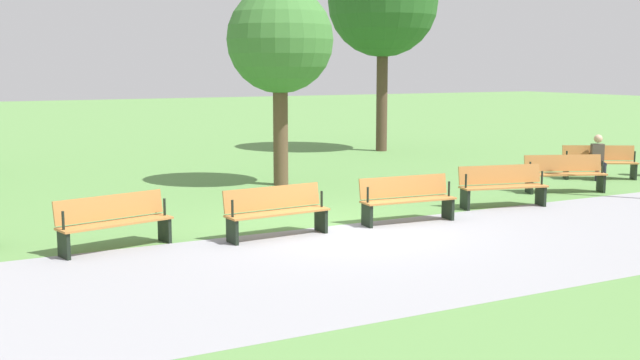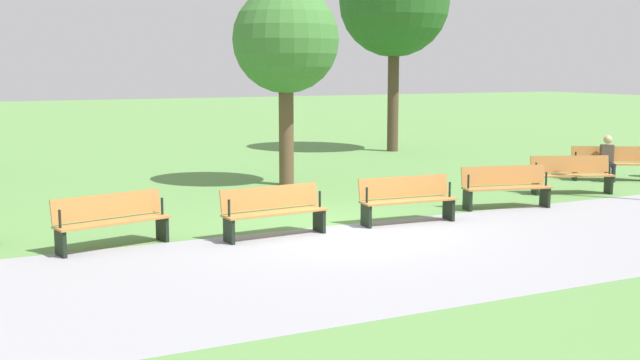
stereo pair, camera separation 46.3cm
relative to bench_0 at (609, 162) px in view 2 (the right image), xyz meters
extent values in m
plane|color=#5B8C47|center=(9.30, 2.58, -0.48)|extent=(120.00, 120.00, 0.00)
cube|color=#939399|center=(9.30, 4.67, -0.48)|extent=(34.20, 5.16, 0.01)
cube|color=#B27538|center=(0.04, 0.06, -0.03)|extent=(1.87, 1.35, 0.04)
cube|color=#B27538|center=(-0.07, -0.11, 0.21)|extent=(1.70, 1.06, 0.40)
cube|color=black|center=(0.81, -0.39, -0.26)|extent=(0.24, 0.35, 0.43)
cylinder|color=black|center=(0.82, -0.38, 0.13)|extent=(0.06, 0.06, 0.30)
cube|color=#B27538|center=(2.53, 1.28, -0.03)|extent=(1.94, 1.12, 0.04)
cube|color=#B27538|center=(2.45, 1.09, 0.21)|extent=(1.82, 0.81, 0.40)
cube|color=black|center=(1.69, 1.61, -0.26)|extent=(0.19, 0.37, 0.43)
cylinder|color=black|center=(1.70, 1.63, 0.13)|extent=(0.06, 0.06, 0.30)
cube|color=black|center=(3.36, 0.95, -0.26)|extent=(0.19, 0.37, 0.43)
cylinder|color=black|center=(3.37, 0.97, 0.13)|extent=(0.06, 0.06, 0.30)
cube|color=#B27538|center=(5.17, 2.11, -0.03)|extent=(1.96, 0.86, 0.04)
cube|color=#B27538|center=(5.13, 1.91, 0.21)|extent=(1.89, 0.53, 0.40)
cube|color=black|center=(4.30, 2.31, -0.26)|extent=(0.14, 0.38, 0.43)
cylinder|color=black|center=(4.30, 2.33, 0.13)|extent=(0.05, 0.05, 0.30)
cube|color=black|center=(6.04, 1.91, -0.26)|extent=(0.14, 0.38, 0.43)
cylinder|color=black|center=(6.05, 1.92, 0.13)|extent=(0.05, 0.05, 0.30)
cube|color=#B27538|center=(7.91, 2.53, -0.03)|extent=(1.94, 0.58, 0.04)
cube|color=#B27538|center=(7.90, 2.33, 0.21)|extent=(1.92, 0.25, 0.40)
cube|color=black|center=(7.02, 2.59, -0.26)|extent=(0.09, 0.38, 0.43)
cylinder|color=black|center=(7.02, 2.61, 0.13)|extent=(0.05, 0.05, 0.30)
cube|color=black|center=(8.81, 2.46, -0.26)|extent=(0.09, 0.38, 0.43)
cylinder|color=black|center=(8.81, 2.48, 0.13)|extent=(0.05, 0.05, 0.30)
cube|color=#B27538|center=(10.68, 2.53, -0.03)|extent=(1.94, 0.58, 0.04)
cube|color=#B27538|center=(10.70, 2.33, 0.21)|extent=(1.92, 0.25, 0.40)
cube|color=black|center=(9.79, 2.46, -0.26)|extent=(0.09, 0.38, 0.43)
cylinder|color=black|center=(9.79, 2.48, 0.13)|extent=(0.05, 0.05, 0.30)
cube|color=black|center=(11.58, 2.59, -0.26)|extent=(0.09, 0.38, 0.43)
cylinder|color=black|center=(11.58, 2.61, 0.13)|extent=(0.05, 0.05, 0.30)
cube|color=#B27538|center=(13.42, 2.11, -0.03)|extent=(1.96, 0.86, 0.04)
cube|color=#B27538|center=(13.47, 1.91, 0.21)|extent=(1.89, 0.53, 0.40)
cube|color=black|center=(12.55, 1.91, -0.26)|extent=(0.14, 0.38, 0.43)
cylinder|color=black|center=(12.55, 1.92, 0.13)|extent=(0.05, 0.05, 0.30)
cube|color=black|center=(14.30, 2.31, -0.26)|extent=(0.14, 0.38, 0.43)
cylinder|color=black|center=(14.29, 2.33, 0.13)|extent=(0.05, 0.05, 0.30)
cube|color=#4C4238|center=(0.10, 0.00, 0.22)|extent=(0.38, 0.33, 0.50)
sphere|color=tan|center=(0.11, 0.02, 0.61)|extent=(0.22, 0.22, 0.22)
cylinder|color=#23232D|center=(0.11, 0.20, -0.05)|extent=(0.29, 0.38, 0.13)
cylinder|color=#23232D|center=(0.20, 0.36, -0.26)|extent=(0.15, 0.15, 0.43)
cylinder|color=#23232D|center=(0.26, 0.11, -0.05)|extent=(0.29, 0.38, 0.13)
cylinder|color=#23232D|center=(0.36, 0.27, -0.26)|extent=(0.15, 0.15, 0.43)
cylinder|color=#4C3828|center=(1.39, -8.67, 1.52)|extent=(0.39, 0.39, 3.99)
sphere|color=#285B23|center=(1.39, -8.67, 4.76)|extent=(3.85, 3.85, 3.85)
cylinder|color=brown|center=(8.02, -3.03, 0.92)|extent=(0.38, 0.38, 2.79)
sphere|color=#3D7533|center=(8.02, -3.03, 3.18)|extent=(2.66, 2.66, 2.66)
camera|label=1|loc=(16.34, 14.72, 2.52)|focal=43.59mm
camera|label=2|loc=(15.93, 14.93, 2.52)|focal=43.59mm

